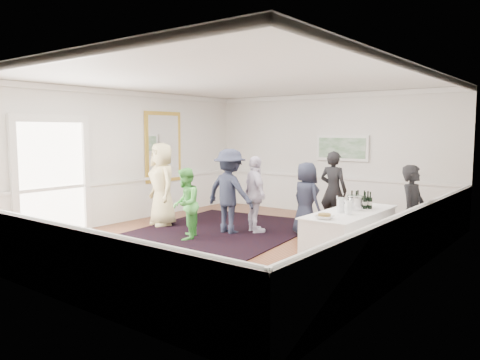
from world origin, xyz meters
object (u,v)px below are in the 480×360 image
Objects in this scene: ice_bucket at (355,203)px; serving_table at (350,237)px; bartender at (412,212)px; guest_navy at (306,199)px; guest_lilac at (255,195)px; guest_dark_b at (333,190)px; guest_tan at (162,184)px; guest_dark_a at (230,191)px; guest_green at (185,204)px; nut_bowl at (324,216)px.

serving_table is at bearing -88.46° from ice_bucket.
bartender is (0.74, 0.89, 0.37)m from serving_table.
ice_bucket is (1.62, -1.21, 0.22)m from guest_navy.
guest_dark_b is at bearing -96.32° from guest_lilac.
guest_dark_a is (1.77, 0.32, -0.05)m from guest_tan.
guest_lilac is 0.95× the size of guest_dark_b.
guest_tan reaches higher than bartender.
bartender is 2.41m from guest_navy.
bartender is at bearing -147.79° from guest_lilac.
bartender reaches higher than guest_green.
guest_dark_a is at bearing 172.20° from ice_bucket.
guest_lilac is (-3.38, 0.06, 0.02)m from bartender.
guest_green is 5.26× the size of nut_bowl.
guest_navy is at bearing 40.89° from guest_tan.
guest_tan is 1.24× the size of guest_navy.
serving_table is at bearing -166.57° from guest_lilac.
guest_dark_a is 6.57× the size of nut_bowl.
guest_green is 0.83× the size of guest_dark_b.
guest_dark_a is 1.65m from guest_navy.
nut_bowl is at bearing -91.91° from ice_bucket.
guest_dark_b reaches higher than serving_table.
guest_tan is 1.32× the size of guest_green.
guest_dark_b is (1.16, 1.41, 0.05)m from guest_lilac.
guest_dark_b is (1.93, 2.78, 0.15)m from guest_green.
guest_tan is at bearing 33.87° from guest_dark_b.
serving_table is 1.33× the size of bartender.
ice_bucket is (1.48, -2.19, 0.11)m from guest_dark_b.
ice_bucket is (3.41, 0.59, 0.26)m from guest_green.
guest_green is (-4.15, -1.31, -0.08)m from bartender.
guest_green is 0.88× the size of guest_lilac.
nut_bowl is at bearing 148.05° from guest_navy.
guest_green is 2.54m from guest_navy.
guest_dark_b is 2.64m from ice_bucket.
guest_lilac is at bearing 93.25° from bartender.
guest_dark_b reaches higher than bartender.
guest_dark_a reaches higher than guest_lilac.
guest_dark_b is 0.99m from guest_navy.
guest_tan is 1.80m from guest_dark_a.
guest_tan reaches higher than guest_lilac.
ice_bucket is (2.64, -0.78, 0.16)m from guest_lilac.
guest_tan is 3.40m from guest_navy.
ice_bucket is at bearing 20.62° from guest_tan.
ice_bucket is at bearing 126.03° from guest_dark_b.
serving_table is 2.16m from guest_navy.
guest_green is at bearing 94.14° from guest_lilac.
nut_bowl is at bearing 160.49° from bartender.
guest_tan is 1.06× the size of guest_dark_a.
guest_dark_a reaches higher than bartender.
guest_tan is 3.95m from guest_dark_b.
guest_tan is at bearing 50.61° from guest_lilac.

